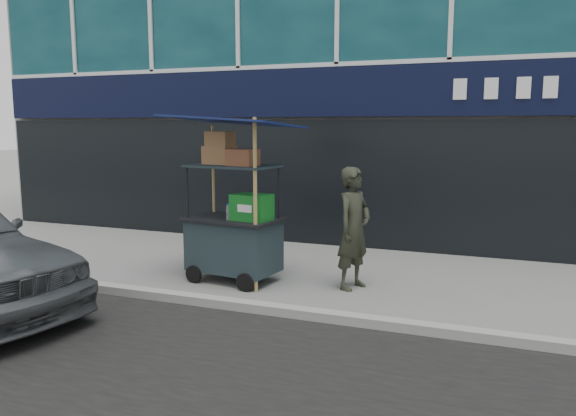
% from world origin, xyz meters
% --- Properties ---
extents(ground, '(80.00, 80.00, 0.00)m').
position_xyz_m(ground, '(0.00, 0.00, 0.00)').
color(ground, slate).
rests_on(ground, ground).
extents(curb, '(80.00, 0.18, 0.12)m').
position_xyz_m(curb, '(0.00, -0.20, 0.06)').
color(curb, gray).
rests_on(curb, ground).
extents(vendor_cart, '(1.97, 1.52, 2.45)m').
position_xyz_m(vendor_cart, '(-0.69, 0.98, 0.86)').
color(vendor_cart, '#1B292E').
rests_on(vendor_cart, ground).
extents(vendor_man, '(0.61, 0.73, 1.72)m').
position_xyz_m(vendor_man, '(1.04, 1.25, 0.86)').
color(vendor_man, '#27291E').
rests_on(vendor_man, ground).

